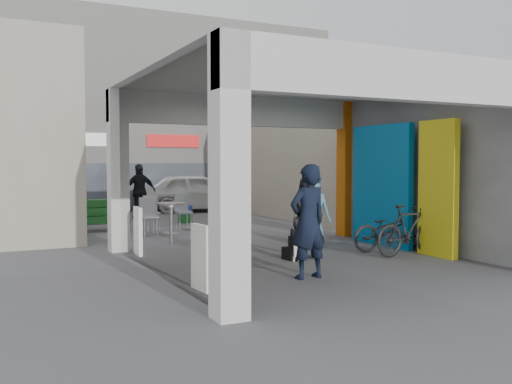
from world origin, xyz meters
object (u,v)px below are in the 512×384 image
white_van (196,192)px  cafe_set (163,219)px  man_with_dog (308,221)px  man_back_turned (309,218)px  man_elderly (312,209)px  bicycle_rear (409,230)px  produce_stand (104,219)px  border_collie (293,247)px  bicycle_front (389,230)px  man_crates (140,191)px

white_van → cafe_set: bearing=163.2°
man_with_dog → man_back_turned: (0.99, 1.57, -0.13)m
man_with_dog → man_elderly: bearing=-129.1°
man_with_dog → bicycle_rear: 3.34m
produce_stand → cafe_set: bearing=-42.4°
border_collie → man_back_turned: man_back_turned is taller
bicycle_front → bicycle_rear: size_ratio=1.00×
man_with_dog → man_back_turned: bearing=-128.2°
man_with_dog → bicycle_front: (3.13, 1.75, -0.49)m
man_with_dog → man_crates: (0.09, 11.08, -0.01)m
bicycle_rear → white_van: (-0.27, 11.97, 0.23)m
cafe_set → man_back_turned: size_ratio=1.00×
man_crates → bicycle_rear: bearing=103.4°
man_with_dog → man_crates: 11.08m
man_crates → man_back_turned: bearing=91.8°
man_crates → bicycle_front: (3.04, -9.33, -0.47)m
produce_stand → man_back_turned: man_back_turned is taller
man_elderly → man_crates: 8.16m
man_elderly → man_crates: (-1.96, 7.92, 0.09)m
man_elderly → white_van: size_ratio=0.38×
man_back_turned → white_van: size_ratio=0.37×
man_back_turned → man_elderly: 1.92m
man_back_turned → bicycle_front: size_ratio=0.93×
produce_stand → bicycle_front: 8.03m
man_crates → bicycle_rear: size_ratio=1.06×
man_back_turned → bicycle_rear: man_back_turned is taller
cafe_set → white_van: size_ratio=0.37×
cafe_set → man_with_dog: bearing=-87.6°
man_elderly → bicycle_rear: (1.08, -2.07, -0.32)m
produce_stand → bicycle_rear: size_ratio=0.76×
cafe_set → man_elderly: man_elderly is taller
bicycle_front → bicycle_rear: 0.66m
produce_stand → border_collie: size_ratio=2.02×
border_collie → bicycle_front: bearing=-4.6°
bicycle_rear → white_van: 11.97m
man_with_dog → bicycle_rear: man_with_dog is taller
white_van → border_collie: bearing=-179.4°
bicycle_front → bicycle_rear: bearing=-177.0°
border_collie → man_crates: (-0.56, 9.46, 0.68)m
man_back_turned → bicycle_rear: bearing=-31.5°
man_with_dog → man_back_turned: 1.86m
produce_stand → man_back_turned: bearing=-76.1°
man_crates → white_van: man_crates is taller
man_back_turned → bicycle_rear: 2.22m
produce_stand → white_van: 6.72m
cafe_set → border_collie: cafe_set is taller
produce_stand → man_elderly: size_ratio=0.79×
border_collie → man_with_dog: bearing=-119.5°
man_elderly → white_van: man_elderly is taller
cafe_set → produce_stand: size_ratio=1.23×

